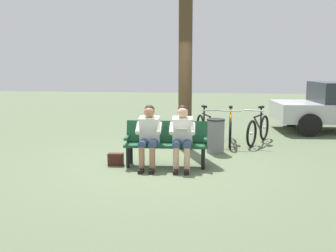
# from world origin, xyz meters

# --- Properties ---
(ground_plane) EXTENTS (40.00, 40.00, 0.00)m
(ground_plane) POSITION_xyz_m (0.00, 0.00, 0.00)
(ground_plane) COLOR #566647
(bench) EXTENTS (1.62, 0.56, 0.87)m
(bench) POSITION_xyz_m (-0.15, 0.04, 0.51)
(bench) COLOR #194C2D
(bench) RESTS_ON ground
(person_reading) EXTENTS (0.50, 0.78, 1.20)m
(person_reading) POSITION_xyz_m (-0.48, 0.19, 0.66)
(person_reading) COLOR white
(person_reading) RESTS_ON ground
(person_companion) EXTENTS (0.50, 0.78, 1.20)m
(person_companion) POSITION_xyz_m (0.16, 0.22, 0.66)
(person_companion) COLOR white
(person_companion) RESTS_ON ground
(handbag) EXTENTS (0.31, 0.16, 0.24)m
(handbag) POSITION_xyz_m (0.84, 0.17, 0.12)
(handbag) COLOR #3F1E14
(handbag) RESTS_ON ground
(tree_trunk) EXTENTS (0.31, 0.31, 3.51)m
(tree_trunk) POSITION_xyz_m (-0.38, -1.47, 1.76)
(tree_trunk) COLOR #4C3823
(tree_trunk) RESTS_ON ground
(litter_bin) EXTENTS (0.41, 0.41, 0.77)m
(litter_bin) POSITION_xyz_m (-1.10, -1.18, 0.39)
(litter_bin) COLOR slate
(litter_bin) RESTS_ON ground
(bicycle_purple) EXTENTS (0.75, 1.56, 0.94)m
(bicycle_purple) POSITION_xyz_m (-2.17, -2.34, 0.36)
(bicycle_purple) COLOR black
(bicycle_purple) RESTS_ON ground
(bicycle_green) EXTENTS (0.48, 1.68, 0.94)m
(bicycle_green) POSITION_xyz_m (-1.46, -2.21, 0.36)
(bicycle_green) COLOR black
(bicycle_green) RESTS_ON ground
(bicycle_silver) EXTENTS (0.65, 1.61, 0.94)m
(bicycle_silver) POSITION_xyz_m (-0.85, -2.27, 0.36)
(bicycle_silver) COLOR black
(bicycle_silver) RESTS_ON ground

